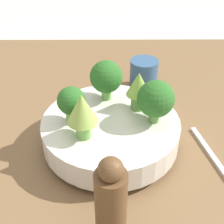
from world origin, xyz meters
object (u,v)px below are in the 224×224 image
(bowl, at_px, (112,131))
(pepper_mill, at_px, (108,207))
(cup, at_px, (144,74))
(fork, at_px, (215,159))

(bowl, bearing_deg, pepper_mill, 178.32)
(pepper_mill, bearing_deg, bowl, -1.68)
(bowl, height_order, cup, cup)
(cup, relative_size, fork, 0.40)
(bowl, height_order, fork, bowl)
(pepper_mill, distance_m, fork, 0.28)
(bowl, bearing_deg, fork, -102.67)
(bowl, xyz_separation_m, pepper_mill, (-0.21, 0.01, 0.04))
(bowl, distance_m, cup, 0.24)
(pepper_mill, bearing_deg, cup, -11.53)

